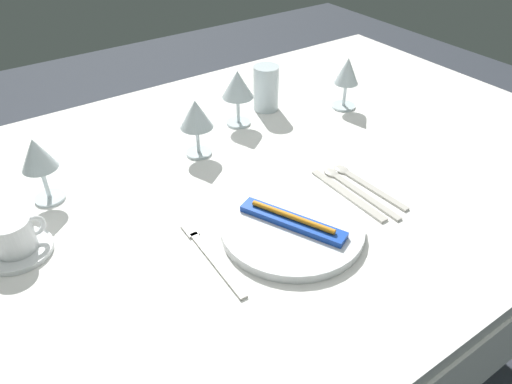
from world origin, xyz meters
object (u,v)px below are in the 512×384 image
dinner_knife (349,196)px  dinner_plate (292,228)px  spoon_soup (351,186)px  fork_outer (210,255)px  spoon_dessert (360,181)px  wine_glass_left (347,74)px  wine_glass_right (238,86)px  wine_glass_centre (37,157)px  coffee_cup_left (14,235)px  wine_glass_far (196,116)px  toothbrush_package (292,221)px  drink_tumbler (266,90)px

dinner_knife → dinner_plate: bearing=-173.5°
dinner_plate → spoon_soup: (0.19, 0.04, -0.01)m
fork_outer → spoon_dessert: (0.38, 0.01, -0.00)m
wine_glass_left → wine_glass_right: 0.30m
dinner_plate → wine_glass_centre: (-0.35, 0.36, 0.09)m
spoon_soup → dinner_plate: bearing=-167.9°
spoon_dessert → wine_glass_left: 0.37m
dinner_knife → spoon_soup: (0.03, 0.02, -0.00)m
wine_glass_left → coffee_cup_left: bearing=-173.6°
wine_glass_far → fork_outer: bearing=-116.1°
toothbrush_package → fork_outer: toothbrush_package is taller
spoon_dessert → wine_glass_far: (-0.23, 0.30, 0.10)m
wine_glass_left → wine_glass_right: bearing=163.9°
wine_glass_left → drink_tumbler: size_ratio=1.16×
wine_glass_left → wine_glass_right: size_ratio=0.97×
dinner_plate → fork_outer: 0.17m
dinner_knife → spoon_dessert: (0.06, 0.03, 0.00)m
coffee_cup_left → wine_glass_left: (0.88, 0.10, 0.06)m
toothbrush_package → dinner_knife: toothbrush_package is taller
coffee_cup_left → wine_glass_centre: wine_glass_centre is taller
wine_glass_centre → dinner_plate: bearing=-46.2°
toothbrush_package → spoon_dessert: size_ratio=1.01×
spoon_dessert → wine_glass_far: wine_glass_far is taller
toothbrush_package → spoon_dessert: (0.22, 0.04, -0.02)m
wine_glass_centre → wine_glass_left: 0.79m
drink_tumbler → wine_glass_left: bearing=-32.1°
toothbrush_package → wine_glass_left: (0.44, 0.33, 0.07)m
wine_glass_left → wine_glass_far: (-0.45, 0.01, 0.00)m
toothbrush_package → drink_tumbler: bearing=59.9°
toothbrush_package → wine_glass_far: size_ratio=1.50×
wine_glass_far → wine_glass_centre: bearing=176.9°
wine_glass_centre → wine_glass_far: 0.34m
wine_glass_centre → wine_glass_right: size_ratio=0.99×
wine_glass_right → drink_tumbler: (0.11, 0.03, -0.05)m
wine_glass_left → spoon_dessert: bearing=-127.2°
toothbrush_package → drink_tumbler: drink_tumbler is taller
dinner_plate → wine_glass_centre: bearing=133.8°
dinner_knife → wine_glass_left: (0.28, 0.31, 0.09)m
toothbrush_package → wine_glass_centre: (-0.35, 0.36, 0.08)m
spoon_soup → wine_glass_right: size_ratio=1.52×
drink_tumbler → dinner_plate: bearing=-120.1°
dinner_knife → coffee_cup_left: (-0.60, 0.22, 0.04)m
wine_glass_right → wine_glass_far: 0.17m
wine_glass_right → dinner_knife: bearing=-87.7°
dinner_knife → fork_outer: bearing=177.9°
dinner_plate → coffee_cup_left: coffee_cup_left is taller
dinner_knife → drink_tumbler: drink_tumbler is taller
dinner_knife → spoon_soup: 0.03m
toothbrush_package → dinner_plate: bearing=0.0°
dinner_knife → spoon_dessert: spoon_dessert is taller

